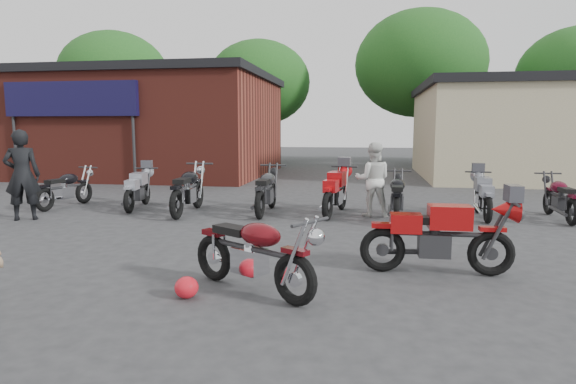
% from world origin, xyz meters
% --- Properties ---
extents(ground, '(90.00, 90.00, 0.00)m').
position_xyz_m(ground, '(0.00, 0.00, 0.00)').
color(ground, '#303032').
extents(brick_building, '(12.00, 8.00, 4.00)m').
position_xyz_m(brick_building, '(-9.00, 14.00, 2.00)').
color(brick_building, maroon).
rests_on(brick_building, ground).
extents(stucco_building, '(10.00, 8.00, 3.50)m').
position_xyz_m(stucco_building, '(8.50, 15.00, 1.75)').
color(stucco_building, tan).
rests_on(stucco_building, ground).
extents(tree_0, '(6.56, 6.56, 8.20)m').
position_xyz_m(tree_0, '(-14.00, 22.00, 4.10)').
color(tree_0, '#114316').
rests_on(tree_0, ground).
extents(tree_1, '(5.92, 5.92, 7.40)m').
position_xyz_m(tree_1, '(-5.00, 22.00, 3.70)').
color(tree_1, '#114316').
rests_on(tree_1, ground).
extents(tree_2, '(7.04, 7.04, 8.80)m').
position_xyz_m(tree_2, '(4.00, 22.00, 4.40)').
color(tree_2, '#114316').
rests_on(tree_2, ground).
extents(vintage_motorcycle, '(1.96, 1.54, 1.11)m').
position_xyz_m(vintage_motorcycle, '(-0.03, -0.22, 0.56)').
color(vintage_motorcycle, '#5D0B11').
rests_on(vintage_motorcycle, ground).
extents(sportbike, '(1.99, 0.69, 1.15)m').
position_xyz_m(sportbike, '(2.28, 0.94, 0.57)').
color(sportbike, '#B60F10').
rests_on(sportbike, ground).
extents(helmet, '(0.30, 0.30, 0.26)m').
position_xyz_m(helmet, '(-0.77, -0.53, 0.13)').
color(helmet, red).
rests_on(helmet, ground).
extents(person_dark, '(0.85, 0.75, 1.96)m').
position_xyz_m(person_dark, '(-6.04, 3.53, 0.98)').
color(person_dark, black).
rests_on(person_dark, ground).
extents(person_light, '(0.82, 0.64, 1.67)m').
position_xyz_m(person_light, '(1.42, 5.22, 0.83)').
color(person_light, silver).
rests_on(person_light, ground).
extents(row_bike_0, '(0.86, 1.90, 1.07)m').
position_xyz_m(row_bike_0, '(-6.18, 5.23, 0.53)').
color(row_bike_0, black).
rests_on(row_bike_0, ground).
extents(row_bike_1, '(0.90, 1.90, 1.06)m').
position_xyz_m(row_bike_1, '(-4.30, 5.34, 0.53)').
color(row_bike_1, '#999BA7').
rests_on(row_bike_1, ground).
extents(row_bike_2, '(0.82, 2.17, 1.24)m').
position_xyz_m(row_bike_2, '(-2.83, 4.90, 0.62)').
color(row_bike_2, black).
rests_on(row_bike_2, ground).
extents(row_bike_3, '(0.72, 2.08, 1.20)m').
position_xyz_m(row_bike_3, '(-1.02, 5.21, 0.60)').
color(row_bike_3, '#27272A').
rests_on(row_bike_3, ground).
extents(row_bike_4, '(0.98, 2.10, 1.17)m').
position_xyz_m(row_bike_4, '(0.58, 5.33, 0.59)').
color(row_bike_4, red).
rests_on(row_bike_4, ground).
extents(row_bike_5, '(0.76, 1.96, 1.12)m').
position_xyz_m(row_bike_5, '(1.95, 4.95, 0.56)').
color(row_bike_5, black).
rests_on(row_bike_5, ground).
extents(row_bike_6, '(0.73, 1.88, 1.07)m').
position_xyz_m(row_bike_6, '(3.84, 5.44, 0.54)').
color(row_bike_6, gray).
rests_on(row_bike_6, ground).
extents(row_bike_7, '(0.62, 1.83, 1.06)m').
position_xyz_m(row_bike_7, '(5.43, 5.46, 0.53)').
color(row_bike_7, '#4F091B').
rests_on(row_bike_7, ground).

